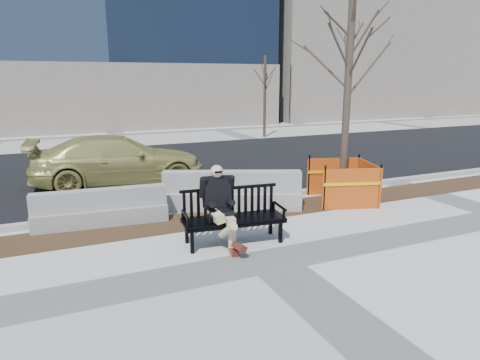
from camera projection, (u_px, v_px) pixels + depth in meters
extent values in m
plane|color=beige|center=(270.00, 260.00, 7.58)|extent=(120.00, 120.00, 0.00)
cube|color=#47301C|center=(218.00, 217.00, 9.90)|extent=(40.00, 1.20, 0.02)
cube|color=black|center=(157.00, 167.00, 15.42)|extent=(60.00, 10.40, 0.01)
cube|color=#9E9B93|center=(204.00, 204.00, 10.73)|extent=(60.00, 0.25, 0.12)
imported|color=tan|center=(120.00, 184.00, 13.06)|extent=(5.18, 2.39, 1.47)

